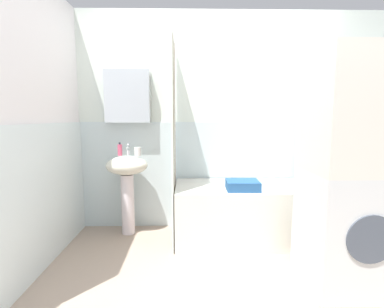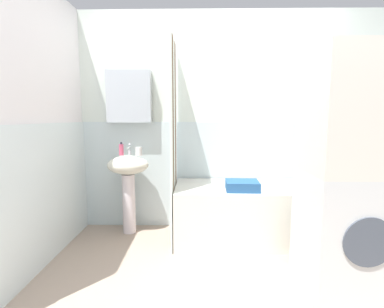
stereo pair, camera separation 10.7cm
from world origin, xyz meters
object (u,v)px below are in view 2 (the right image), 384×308
sink (128,177)px  washer_dryer_stack (349,173)px  conditioner_bottle (309,174)px  towel_folded (242,186)px  soap_dispenser (121,149)px  toothbrush_cup (139,151)px  bathtub (251,213)px  body_wash_bottle (300,174)px

sink → washer_dryer_stack: (1.82, -0.98, 0.24)m
conditioner_bottle → towel_folded: 0.90m
soap_dispenser → toothbrush_cup: soap_dispenser is taller
toothbrush_cup → towel_folded: bearing=-19.3°
soap_dispenser → bathtub: size_ratio=0.09×
soap_dispenser → body_wash_bottle: soap_dispenser is taller
body_wash_bottle → towel_folded: size_ratio=0.52×
soap_dispenser → towel_folded: (1.24, -0.39, -0.30)m
toothbrush_cup → body_wash_bottle: toothbrush_cup is taller
conditioner_bottle → soap_dispenser: bearing=-178.8°
soap_dispenser → washer_dryer_stack: size_ratio=0.08×
body_wash_bottle → washer_dryer_stack: washer_dryer_stack is taller
sink → washer_dryer_stack: bearing=-28.4°
towel_folded → bathtub: bearing=56.0°
washer_dryer_stack → bathtub: bearing=122.6°
soap_dispenser → washer_dryer_stack: 2.16m
conditioner_bottle → washer_dryer_stack: 1.10m
body_wash_bottle → conditioner_bottle: bearing=-9.1°
body_wash_bottle → washer_dryer_stack: bearing=-92.5°
towel_folded → washer_dryer_stack: (0.65, -0.64, 0.25)m
sink → towel_folded: (1.17, -0.34, -0.01)m
bathtub → towel_folded: bearing=-124.0°
sink → conditioner_bottle: size_ratio=5.15×
soap_dispenser → conditioner_bottle: size_ratio=0.87×
sink → body_wash_bottle: sink is taller
sink → towel_folded: sink is taller
washer_dryer_stack → toothbrush_cup: bearing=149.3°
toothbrush_cup → conditioner_bottle: size_ratio=0.55×
body_wash_bottle → soap_dispenser: bearing=-178.3°
bathtub → conditioner_bottle: 0.80m
body_wash_bottle → towel_folded: (-0.70, -0.45, -0.03)m
bathtub → conditioner_bottle: conditioner_bottle is taller
soap_dispenser → bathtub: bearing=-8.7°
toothbrush_cup → washer_dryer_stack: (1.70, -1.01, -0.03)m
toothbrush_cup → conditioner_bottle: bearing=2.0°
conditioner_bottle → sink: bearing=-177.3°
soap_dispenser → washer_dryer_stack: bearing=-28.6°
sink → towel_folded: bearing=-16.4°
soap_dispenser → towel_folded: soap_dispenser is taller
body_wash_bottle → washer_dryer_stack: size_ratio=0.09×
towel_folded → washer_dryer_stack: size_ratio=0.18×
conditioner_bottle → washer_dryer_stack: washer_dryer_stack is taller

